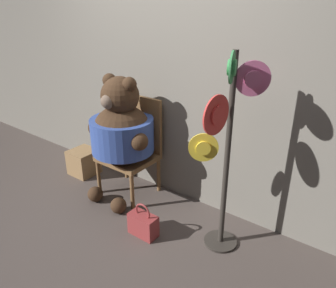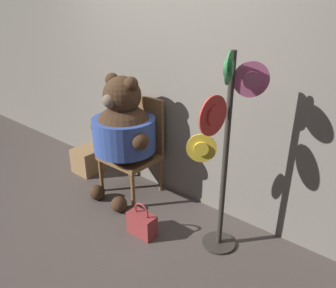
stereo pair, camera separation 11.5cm
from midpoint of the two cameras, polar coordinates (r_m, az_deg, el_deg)
name	(u,v)px [view 2 (the right image)]	position (r m, az deg, el deg)	size (l,w,h in m)	color
ground_plane	(121,215)	(3.26, -7.20, -12.19)	(14.00, 14.00, 0.00)	#4C423D
wall_back	(168,77)	(3.24, 1.12, 11.60)	(8.00, 0.10, 2.44)	slate
chair	(136,144)	(3.44, -4.67, -0.01)	(0.54, 0.48, 1.01)	brown
teddy_bear	(124,130)	(3.24, -6.74, 2.37)	(0.75, 0.66, 1.28)	#3D2819
hat_display_rack	(224,145)	(2.43, 11.08, -0.16)	(0.46, 0.47, 1.62)	#332D28
handbag_on_ground	(142,223)	(2.96, -3.42, -13.66)	(0.26, 0.13, 0.32)	maroon
wooden_crate	(88,160)	(4.02, -12.98, -2.78)	(0.29, 0.29, 0.29)	#937047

